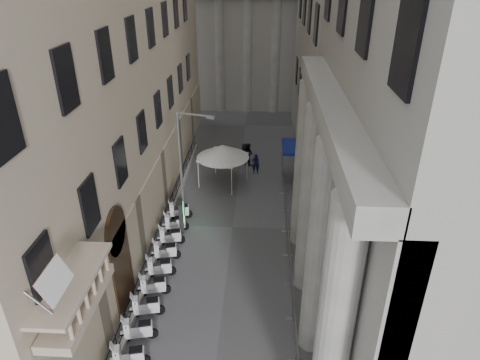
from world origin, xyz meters
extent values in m
cylinder|color=white|center=(-2.96, 24.49, 1.10)|extent=(0.06, 0.06, 2.19)
cylinder|color=white|center=(-0.17, 24.49, 1.10)|extent=(0.06, 0.06, 2.19)
cylinder|color=white|center=(-2.96, 27.28, 1.10)|extent=(0.06, 0.06, 2.19)
cylinder|color=white|center=(-0.17, 27.28, 1.10)|extent=(0.06, 0.06, 2.19)
cube|color=white|center=(-1.56, 25.89, 2.24)|extent=(2.99, 2.99, 0.12)
cone|color=white|center=(-1.56, 25.89, 2.74)|extent=(3.98, 3.98, 1.00)
cylinder|color=gray|center=(-3.30, 19.87, 3.77)|extent=(0.16, 0.16, 7.53)
cylinder|color=gray|center=(-2.21, 19.56, 7.53)|extent=(2.20, 0.74, 0.12)
cube|color=gray|center=(-1.22, 19.27, 7.49)|extent=(0.51, 0.33, 0.14)
cube|color=black|center=(-3.27, 18.81, 1.03)|extent=(0.47, 1.01, 2.06)
cube|color=#19E54C|center=(-3.11, 18.84, 1.26)|extent=(0.18, 0.74, 1.14)
imported|color=black|center=(1.32, 27.21, 0.84)|extent=(0.64, 0.44, 1.69)
imported|color=black|center=(0.62, 28.81, 0.97)|extent=(1.19, 1.16, 1.93)
imported|color=black|center=(0.30, 29.19, 0.87)|extent=(0.89, 0.62, 1.73)
camera|label=1|loc=(1.75, -4.11, 15.66)|focal=32.00mm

